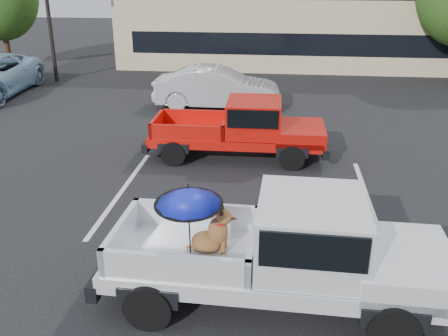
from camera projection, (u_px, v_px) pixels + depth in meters
The scene contains 7 objects.
ground at pixel (234, 238), 10.25m from camera, with size 90.00×90.00×0.00m, color black.
stripe_left at pixel (122, 190), 12.40m from camera, with size 0.12×5.00×0.01m, color silver.
stripe_right at pixel (369, 203), 11.77m from camera, with size 0.12×5.00×0.01m, color silver.
motel_building at pixel (305, 4), 28.15m from camera, with size 20.40×8.40×6.30m.
silver_pickup at pixel (294, 247), 7.91m from camera, with size 5.74×2.24×2.06m.
red_pickup at pixel (248, 127), 14.22m from camera, with size 5.19×1.97×1.70m.
silver_sedan at pixel (217, 88), 19.36m from camera, with size 1.68×4.83×1.59m, color silver.
Camera 1 is at (0.81, -8.92, 5.19)m, focal length 40.00 mm.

